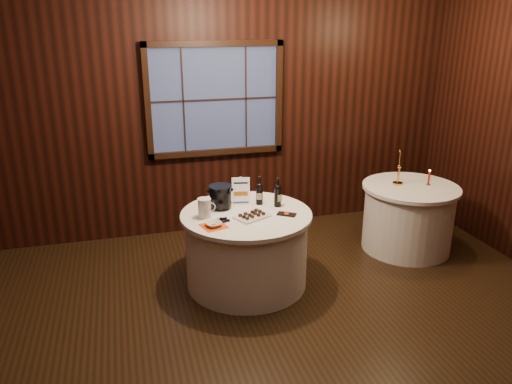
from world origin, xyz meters
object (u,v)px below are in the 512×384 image
object	(u,v)px
side_table	(408,217)
cracker_bowl	(214,224)
red_candle	(429,179)
ice_bucket	(220,196)
grape_bunch	(223,220)
brass_candlestick	(399,172)
port_bottle_left	(259,192)
glass_pitcher	(205,208)
sign_stand	(241,194)
port_bottle_right	(278,194)
chocolate_box	(287,214)
chocolate_plate	(252,216)
main_table	(246,248)

from	to	relation	value
side_table	cracker_bowl	bearing A→B (deg)	-167.12
cracker_bowl	red_candle	distance (m)	2.61
ice_bucket	grape_bunch	size ratio (longest dim) A/B	1.31
ice_bucket	brass_candlestick	distance (m)	2.11
port_bottle_left	glass_pitcher	world-z (taller)	port_bottle_left
ice_bucket	red_candle	bearing A→B (deg)	1.95
sign_stand	red_candle	distance (m)	2.18
ice_bucket	red_candle	xyz separation A→B (m)	(2.41, 0.08, -0.05)
sign_stand	port_bottle_right	size ratio (longest dim) A/B	0.96
port_bottle_left	chocolate_box	bearing A→B (deg)	-43.57
sign_stand	grape_bunch	distance (m)	0.51
port_bottle_right	glass_pitcher	world-z (taller)	port_bottle_right
chocolate_plate	chocolate_box	bearing A→B (deg)	-4.72
ice_bucket	grape_bunch	distance (m)	0.36
side_table	port_bottle_right	bearing A→B (deg)	-172.82
grape_bunch	cracker_bowl	size ratio (longest dim) A/B	1.22
port_bottle_right	sign_stand	bearing A→B (deg)	132.19
port_bottle_left	main_table	bearing A→B (deg)	-112.91
chocolate_plate	grape_bunch	bearing A→B (deg)	-174.21
red_candle	chocolate_plate	bearing A→B (deg)	-169.62
port_bottle_left	cracker_bowl	size ratio (longest dim) A/B	2.00
chocolate_plate	cracker_bowl	xyz separation A→B (m)	(-0.39, -0.11, 0.00)
cracker_bowl	red_candle	size ratio (longest dim) A/B	0.79
side_table	port_bottle_left	world-z (taller)	port_bottle_left
grape_bunch	red_candle	world-z (taller)	red_candle
port_bottle_right	main_table	bearing A→B (deg)	174.14
sign_stand	ice_bucket	xyz separation A→B (m)	(-0.23, -0.08, 0.03)
chocolate_box	cracker_bowl	world-z (taller)	cracker_bowl
sign_stand	grape_bunch	bearing A→B (deg)	-111.41
side_table	brass_candlestick	distance (m)	0.55
side_table	brass_candlestick	bearing A→B (deg)	141.52
side_table	ice_bucket	xyz separation A→B (m)	(-2.21, -0.11, 0.51)
glass_pitcher	red_candle	bearing A→B (deg)	8.03
port_bottle_left	chocolate_box	xyz separation A→B (m)	(0.17, -0.35, -0.12)
chocolate_box	glass_pitcher	size ratio (longest dim) A/B	0.95
sign_stand	cracker_bowl	xyz separation A→B (m)	(-0.38, -0.51, -0.08)
port_bottle_left	glass_pitcher	size ratio (longest dim) A/B	1.57
chocolate_box	chocolate_plate	bearing A→B (deg)	-149.85
ice_bucket	port_bottle_right	bearing A→B (deg)	-9.64
chocolate_box	grape_bunch	size ratio (longest dim) A/B	0.99
ice_bucket	grape_bunch	world-z (taller)	ice_bucket
glass_pitcher	chocolate_box	bearing A→B (deg)	-9.28
port_bottle_left	sign_stand	bearing A→B (deg)	-179.66
brass_candlestick	port_bottle_right	bearing A→B (deg)	-168.85
main_table	glass_pitcher	bearing A→B (deg)	-179.80
main_table	chocolate_box	size ratio (longest dim) A/B	7.20
sign_stand	chocolate_box	xyz separation A→B (m)	(0.35, -0.42, -0.09)
chocolate_plate	port_bottle_left	bearing A→B (deg)	63.64
main_table	brass_candlestick	bearing A→B (deg)	11.82
main_table	sign_stand	size ratio (longest dim) A/B	4.41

